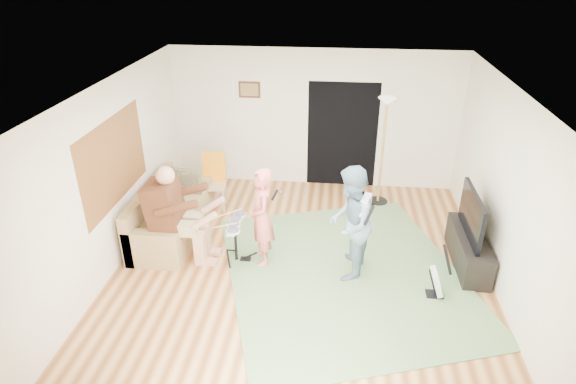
# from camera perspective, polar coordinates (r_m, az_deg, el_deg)

# --- Properties ---
(floor) EXTENTS (6.00, 6.00, 0.00)m
(floor) POSITION_cam_1_polar(r_m,az_deg,el_deg) (7.31, 1.49, -9.06)
(floor) COLOR brown
(floor) RESTS_ON ground
(walls) EXTENTS (5.50, 6.00, 2.70)m
(walls) POSITION_cam_1_polar(r_m,az_deg,el_deg) (6.61, 1.63, 0.45)
(walls) COLOR silver
(walls) RESTS_ON floor
(ceiling) EXTENTS (6.00, 6.00, 0.00)m
(ceiling) POSITION_cam_1_polar(r_m,az_deg,el_deg) (6.13, 1.79, 11.83)
(ceiling) COLOR white
(ceiling) RESTS_ON walls
(window_blinds) EXTENTS (0.00, 2.05, 2.05)m
(window_blinds) POSITION_cam_1_polar(r_m,az_deg,el_deg) (7.42, -19.90, 3.51)
(window_blinds) COLOR brown
(window_blinds) RESTS_ON walls
(doorway) EXTENTS (2.10, 0.00, 2.10)m
(doorway) POSITION_cam_1_polar(r_m,az_deg,el_deg) (9.47, 6.45, 6.68)
(doorway) COLOR black
(doorway) RESTS_ON walls
(picture_frame) EXTENTS (0.42, 0.03, 0.32)m
(picture_frame) POSITION_cam_1_polar(r_m,az_deg,el_deg) (9.37, -4.59, 12.00)
(picture_frame) COLOR #3F2314
(picture_frame) RESTS_ON walls
(area_rug) EXTENTS (4.33, 4.65, 0.02)m
(area_rug) POSITION_cam_1_polar(r_m,az_deg,el_deg) (7.25, 6.69, -9.56)
(area_rug) COLOR #577D4C
(area_rug) RESTS_ON floor
(sofa) EXTENTS (0.86, 2.09, 0.84)m
(sofa) POSITION_cam_1_polar(r_m,az_deg,el_deg) (8.26, -14.10, -3.08)
(sofa) COLOR #9D804E
(sofa) RESTS_ON floor
(drummer) EXTENTS (0.99, 0.55, 1.53)m
(drummer) POSITION_cam_1_polar(r_m,az_deg,el_deg) (7.43, -12.75, -3.68)
(drummer) COLOR #522A17
(drummer) RESTS_ON sofa
(drum_kit) EXTENTS (0.38, 0.68, 0.70)m
(drum_kit) POSITION_cam_1_polar(r_m,az_deg,el_deg) (7.37, -6.22, -6.04)
(drum_kit) COLOR black
(drum_kit) RESTS_ON floor
(singer) EXTENTS (0.52, 0.64, 1.54)m
(singer) POSITION_cam_1_polar(r_m,az_deg,el_deg) (7.08, -3.15, -3.02)
(singer) COLOR #DC655F
(singer) RESTS_ON floor
(microphone) EXTENTS (0.06, 0.06, 0.24)m
(microphone) POSITION_cam_1_polar(r_m,az_deg,el_deg) (6.87, -1.58, -0.36)
(microphone) COLOR black
(microphone) RESTS_ON singer
(guitarist) EXTENTS (0.77, 0.92, 1.70)m
(guitarist) POSITION_cam_1_polar(r_m,az_deg,el_deg) (6.81, 7.34, -3.71)
(guitarist) COLOR slate
(guitarist) RESTS_ON floor
(guitar_held) EXTENTS (0.27, 0.61, 0.26)m
(guitar_held) POSITION_cam_1_polar(r_m,az_deg,el_deg) (6.67, 9.20, -1.53)
(guitar_held) COLOR silver
(guitar_held) RESTS_ON guitarist
(guitar_spare) EXTENTS (0.30, 0.27, 0.84)m
(guitar_spare) POSITION_cam_1_polar(r_m,az_deg,el_deg) (6.97, 17.25, -10.11)
(guitar_spare) COLOR black
(guitar_spare) RESTS_ON floor
(torchiere_lamp) EXTENTS (0.36, 0.36, 2.02)m
(torchiere_lamp) POSITION_cam_1_polar(r_m,az_deg,el_deg) (8.73, 11.34, 6.89)
(torchiere_lamp) COLOR black
(torchiere_lamp) RESTS_ON floor
(dining_chair) EXTENTS (0.48, 0.51, 1.03)m
(dining_chair) POSITION_cam_1_polar(r_m,az_deg,el_deg) (8.89, -8.70, 0.35)
(dining_chair) COLOR tan
(dining_chair) RESTS_ON floor
(tv_cabinet) EXTENTS (0.40, 1.40, 0.50)m
(tv_cabinet) POSITION_cam_1_polar(r_m,az_deg,el_deg) (7.77, 20.60, -6.40)
(tv_cabinet) COLOR black
(tv_cabinet) RESTS_ON floor
(television) EXTENTS (0.06, 1.15, 0.67)m
(television) POSITION_cam_1_polar(r_m,az_deg,el_deg) (7.46, 20.96, -2.53)
(television) COLOR black
(television) RESTS_ON tv_cabinet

